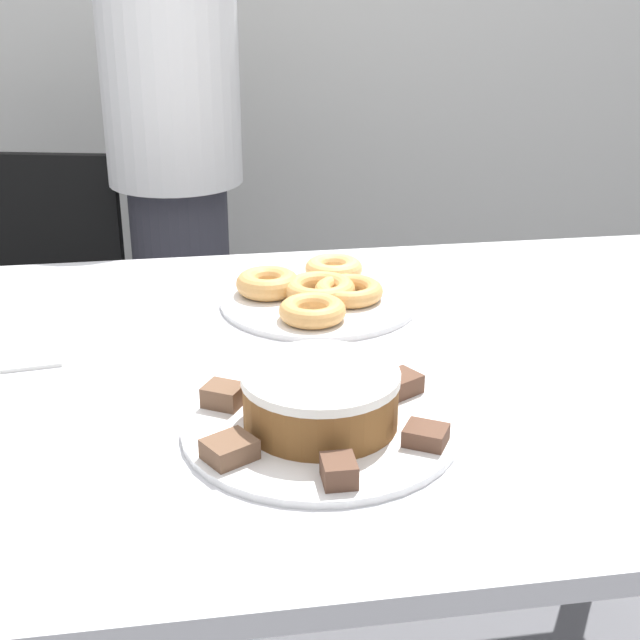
{
  "coord_description": "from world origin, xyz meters",
  "views": [
    {
      "loc": [
        -0.15,
        -1.18,
        1.31
      ],
      "look_at": [
        0.04,
        0.02,
        0.81
      ],
      "focal_mm": 50.0,
      "sensor_mm": 36.0,
      "label": 1
    }
  ],
  "objects_px": {
    "plate_donuts": "(320,301)",
    "frosted_cake": "(321,398)",
    "office_chair_left": "(34,353)",
    "napkin": "(22,357)",
    "person_standing": "(175,159)",
    "plate_cake": "(321,426)"
  },
  "relations": [
    {
      "from": "plate_cake",
      "to": "plate_donuts",
      "type": "relative_size",
      "value": 1.03
    },
    {
      "from": "plate_cake",
      "to": "frosted_cake",
      "type": "relative_size",
      "value": 1.77
    },
    {
      "from": "plate_donuts",
      "to": "plate_cake",
      "type": "bearing_deg",
      "value": -98.81
    },
    {
      "from": "office_chair_left",
      "to": "plate_cake",
      "type": "height_order",
      "value": "office_chair_left"
    },
    {
      "from": "napkin",
      "to": "person_standing",
      "type": "bearing_deg",
      "value": 75.15
    },
    {
      "from": "plate_cake",
      "to": "napkin",
      "type": "distance_m",
      "value": 0.49
    },
    {
      "from": "plate_donuts",
      "to": "frosted_cake",
      "type": "distance_m",
      "value": 0.44
    },
    {
      "from": "office_chair_left",
      "to": "frosted_cake",
      "type": "xyz_separation_m",
      "value": [
        0.54,
        -1.1,
        0.39
      ]
    },
    {
      "from": "plate_cake",
      "to": "napkin",
      "type": "xyz_separation_m",
      "value": [
        -0.4,
        0.28,
        -0.0
      ]
    },
    {
      "from": "plate_donuts",
      "to": "napkin",
      "type": "height_order",
      "value": "plate_donuts"
    },
    {
      "from": "office_chair_left",
      "to": "frosted_cake",
      "type": "height_order",
      "value": "office_chair_left"
    },
    {
      "from": "frosted_cake",
      "to": "napkin",
      "type": "distance_m",
      "value": 0.49
    },
    {
      "from": "office_chair_left",
      "to": "plate_donuts",
      "type": "relative_size",
      "value": 2.53
    },
    {
      "from": "person_standing",
      "to": "plate_donuts",
      "type": "height_order",
      "value": "person_standing"
    },
    {
      "from": "office_chair_left",
      "to": "frosted_cake",
      "type": "distance_m",
      "value": 1.28
    },
    {
      "from": "person_standing",
      "to": "plate_donuts",
      "type": "relative_size",
      "value": 4.72
    },
    {
      "from": "frosted_cake",
      "to": "napkin",
      "type": "xyz_separation_m",
      "value": [
        -0.4,
        0.28,
        -0.04
      ]
    },
    {
      "from": "frosted_cake",
      "to": "plate_donuts",
      "type": "bearing_deg",
      "value": 81.19
    },
    {
      "from": "plate_cake",
      "to": "plate_donuts",
      "type": "distance_m",
      "value": 0.44
    },
    {
      "from": "plate_cake",
      "to": "frosted_cake",
      "type": "height_order",
      "value": "frosted_cake"
    },
    {
      "from": "office_chair_left",
      "to": "napkin",
      "type": "distance_m",
      "value": 0.9
    },
    {
      "from": "plate_cake",
      "to": "napkin",
      "type": "bearing_deg",
      "value": 145.28
    }
  ]
}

